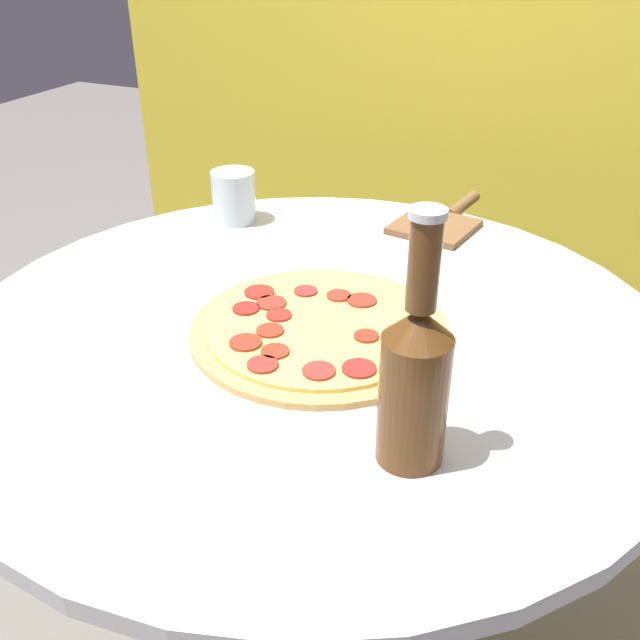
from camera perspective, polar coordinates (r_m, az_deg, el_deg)
The scene contains 6 objects.
table at distance 1.10m, azimuth -0.58°, elevation -9.20°, with size 0.99×0.99×0.76m.
fence_panel at distance 1.72m, azimuth 11.61°, elevation 13.71°, with size 1.79×0.04×1.57m.
pizza at distance 0.96m, azimuth -0.06°, elevation -0.64°, with size 0.35×0.35×0.02m.
beer_bottle at distance 0.70m, azimuth 7.60°, elevation -4.48°, with size 0.07×0.07×0.27m.
pizza_paddle at distance 1.31m, azimuth 9.62°, elevation 7.75°, with size 0.15×0.26×0.02m.
drinking_glass at distance 1.31m, azimuth -6.91°, elevation 9.78°, with size 0.08×0.08×0.09m.
Camera 1 is at (0.36, -0.77, 1.25)m, focal length 40.00 mm.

